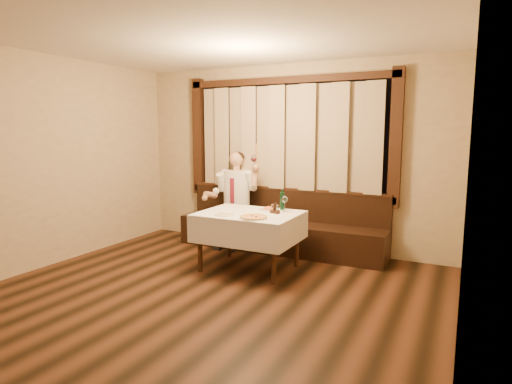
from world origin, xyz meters
The scene contains 10 objects.
room centered at (0.00, 0.97, 1.50)m, with size 5.01×6.01×2.81m.
banquette centered at (0.00, 2.72, 0.31)m, with size 3.20×0.61×0.94m.
dining_table centered at (0.00, 1.70, 0.65)m, with size 1.27×0.97×0.76m.
pizza centered at (0.22, 1.39, 0.77)m, with size 0.35×0.35×0.04m.
pasta_red centered at (0.16, 1.98, 0.79)m, with size 0.25×0.25×0.09m.
pasta_cream centered at (-0.20, 1.42, 0.79)m, with size 0.24×0.24×0.08m.
green_bottle centered at (0.30, 2.08, 0.88)m, with size 0.06×0.06×0.29m.
table_wine_glass centered at (0.38, 1.96, 0.91)m, with size 0.08×0.08×0.21m.
cruet_caddy centered at (0.32, 1.81, 0.80)m, with size 0.13×0.09×0.13m.
seated_man centered at (-0.74, 2.63, 0.85)m, with size 0.83×0.62×1.48m.
Camera 1 is at (2.50, -3.12, 1.81)m, focal length 30.00 mm.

